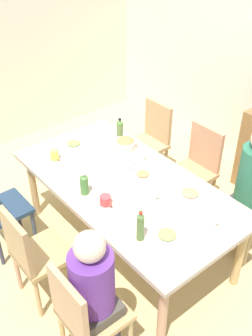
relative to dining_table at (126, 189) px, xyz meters
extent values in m
plane|color=#CEB67A|center=(0.00, 0.00, -0.66)|extent=(5.82, 5.82, 0.00)
cube|color=#BFAA92|center=(0.00, 0.00, 0.05)|extent=(2.05, 1.06, 0.04)
cylinder|color=tan|center=(-0.92, -0.43, -0.32)|extent=(0.07, 0.07, 0.69)
cylinder|color=tan|center=(0.92, -0.43, -0.32)|extent=(0.07, 0.07, 0.69)
cylinder|color=tan|center=(-0.92, 0.43, -0.32)|extent=(0.07, 0.07, 0.69)
cylinder|color=tan|center=(0.92, 0.43, -0.32)|extent=(0.07, 0.07, 0.69)
cube|color=tan|center=(0.68, 0.83, -0.22)|extent=(0.40, 0.40, 0.04)
cylinder|color=tan|center=(0.51, 1.00, -0.45)|extent=(0.04, 0.04, 0.43)
cylinder|color=tan|center=(0.85, 0.66, -0.45)|extent=(0.04, 0.04, 0.43)
cylinder|color=tan|center=(0.51, 0.66, -0.45)|extent=(0.04, 0.04, 0.43)
cylinder|color=#473B4B|center=(0.76, 0.73, -0.44)|extent=(0.09, 0.09, 0.45)
cylinder|color=#373C3A|center=(0.60, 0.73, -0.44)|extent=(0.09, 0.09, 0.45)
cube|color=#433E41|center=(0.68, 0.83, -0.16)|extent=(0.30, 0.30, 0.10)
cube|color=navy|center=(-0.68, -0.83, -0.22)|extent=(0.40, 0.40, 0.04)
cylinder|color=#353149|center=(-0.85, -0.66, -0.45)|extent=(0.04, 0.04, 0.43)
cylinder|color=#343E50|center=(-0.51, -0.66, -0.45)|extent=(0.04, 0.04, 0.43)
cube|color=tan|center=(0.00, 0.83, -0.22)|extent=(0.40, 0.40, 0.04)
cylinder|color=tan|center=(0.17, 1.00, -0.45)|extent=(0.04, 0.04, 0.43)
cylinder|color=tan|center=(-0.17, 1.00, -0.45)|extent=(0.04, 0.04, 0.43)
cylinder|color=tan|center=(0.17, 0.66, -0.45)|extent=(0.04, 0.04, 0.43)
cylinder|color=tan|center=(-0.17, 0.66, -0.45)|extent=(0.04, 0.04, 0.43)
cube|color=tan|center=(0.00, 1.01, 0.01)|extent=(0.38, 0.04, 0.45)
cube|color=tan|center=(0.00, -0.83, -0.22)|extent=(0.40, 0.40, 0.04)
cylinder|color=tan|center=(-0.17, -1.00, -0.45)|extent=(0.04, 0.04, 0.43)
cylinder|color=tan|center=(0.17, -1.00, -0.45)|extent=(0.04, 0.04, 0.43)
cylinder|color=tan|center=(-0.17, -0.66, -0.45)|extent=(0.04, 0.04, 0.43)
cylinder|color=tan|center=(0.17, -0.66, -0.45)|extent=(0.04, 0.04, 0.43)
cube|color=tan|center=(0.00, -1.01, 0.01)|extent=(0.38, 0.04, 0.45)
cube|color=tan|center=(0.68, -0.83, -0.22)|extent=(0.40, 0.40, 0.04)
cylinder|color=tan|center=(0.51, -1.00, -0.45)|extent=(0.04, 0.04, 0.43)
cylinder|color=tan|center=(0.51, -0.66, -0.45)|extent=(0.04, 0.04, 0.43)
cylinder|color=tan|center=(0.85, -0.66, -0.45)|extent=(0.04, 0.04, 0.43)
cube|color=tan|center=(0.68, -1.01, 0.01)|extent=(0.38, 0.04, 0.45)
cylinder|color=#424346|center=(0.60, -0.73, -0.44)|extent=(0.09, 0.09, 0.45)
cylinder|color=#36384A|center=(0.76, -0.73, -0.44)|extent=(0.09, 0.09, 0.45)
cube|color=#484339|center=(0.68, -0.83, -0.16)|extent=(0.30, 0.30, 0.10)
cylinder|color=#633290|center=(0.68, -0.83, 0.11)|extent=(0.28, 0.28, 0.43)
sphere|color=beige|center=(0.68, -0.83, 0.41)|extent=(0.19, 0.19, 0.19)
cube|color=tan|center=(-0.68, 0.83, -0.22)|extent=(0.40, 0.40, 0.04)
cylinder|color=tan|center=(-0.51, 1.00, -0.45)|extent=(0.04, 0.04, 0.43)
cylinder|color=tan|center=(-0.85, 1.00, -0.45)|extent=(0.04, 0.04, 0.43)
cylinder|color=tan|center=(-0.51, 0.66, -0.45)|extent=(0.04, 0.04, 0.43)
cylinder|color=tan|center=(-0.85, 0.66, -0.45)|extent=(0.04, 0.04, 0.43)
cube|color=tan|center=(-0.68, 1.01, 0.01)|extent=(0.38, 0.04, 0.45)
cylinder|color=silver|center=(-0.77, -0.02, 0.08)|extent=(0.23, 0.23, 0.01)
ellipsoid|color=#7E9950|center=(-0.77, -0.02, 0.10)|extent=(0.13, 0.13, 0.02)
cylinder|color=silver|center=(0.68, -0.18, 0.08)|extent=(0.24, 0.24, 0.01)
ellipsoid|color=#899C54|center=(0.68, -0.18, 0.10)|extent=(0.13, 0.13, 0.02)
cylinder|color=silver|center=(0.02, 0.17, 0.08)|extent=(0.20, 0.20, 0.01)
ellipsoid|color=#C37B4F|center=(0.02, 0.17, 0.10)|extent=(0.11, 0.11, 0.02)
cylinder|color=silver|center=(0.46, 0.29, 0.08)|extent=(0.25, 0.25, 0.01)
ellipsoid|color=tan|center=(0.46, 0.29, 0.10)|extent=(0.14, 0.14, 0.02)
cylinder|color=beige|center=(-0.41, 0.33, 0.11)|extent=(0.21, 0.21, 0.09)
ellipsoid|color=#BB7848|center=(-0.41, 0.33, 0.16)|extent=(0.17, 0.17, 0.04)
cylinder|color=#D14346|center=(0.11, -0.30, 0.11)|extent=(0.09, 0.09, 0.08)
torus|color=#C54942|center=(0.17, -0.30, 0.11)|extent=(0.05, 0.01, 0.05)
cylinder|color=white|center=(-0.16, 0.16, 0.11)|extent=(0.09, 0.09, 0.07)
torus|color=white|center=(-0.10, 0.16, 0.11)|extent=(0.05, 0.01, 0.05)
cylinder|color=white|center=(0.76, 0.18, 0.11)|extent=(0.09, 0.09, 0.08)
torus|color=white|center=(0.82, 0.18, 0.11)|extent=(0.05, 0.01, 0.05)
cylinder|color=#E1C554|center=(-0.69, -0.28, 0.11)|extent=(0.07, 0.07, 0.09)
torus|color=#E3CE4D|center=(-0.64, -0.28, 0.11)|extent=(0.05, 0.01, 0.05)
cylinder|color=white|center=(0.26, 0.05, 0.11)|extent=(0.09, 0.09, 0.08)
torus|color=white|center=(0.32, 0.05, 0.11)|extent=(0.05, 0.01, 0.05)
cylinder|color=white|center=(-0.22, 0.34, 0.11)|extent=(0.08, 0.08, 0.08)
torus|color=white|center=(-0.17, 0.34, 0.11)|extent=(0.05, 0.01, 0.05)
cylinder|color=#46803A|center=(-0.10, -0.35, 0.15)|extent=(0.07, 0.07, 0.16)
cone|color=#537C3C|center=(-0.10, -0.35, 0.24)|extent=(0.06, 0.06, 0.03)
cylinder|color=silver|center=(-0.10, -0.35, 0.26)|extent=(0.03, 0.03, 0.01)
cylinder|color=#567639|center=(0.57, -0.34, 0.17)|extent=(0.05, 0.05, 0.21)
cone|color=#567A3D|center=(0.57, -0.34, 0.29)|extent=(0.05, 0.05, 0.03)
cylinder|color=red|center=(0.57, -0.34, 0.31)|extent=(0.03, 0.03, 0.01)
cylinder|color=#55793D|center=(-0.53, 0.36, 0.18)|extent=(0.06, 0.06, 0.22)
cone|color=#45772E|center=(-0.53, 0.36, 0.30)|extent=(0.06, 0.06, 0.03)
cylinder|color=black|center=(-0.53, 0.36, 0.32)|extent=(0.03, 0.03, 0.01)
camera|label=1|loc=(2.05, -1.67, 2.08)|focal=42.41mm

